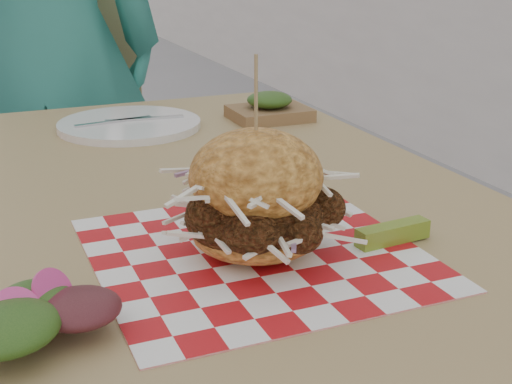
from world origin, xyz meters
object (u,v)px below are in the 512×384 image
sandwich (256,201)px  patio_table (192,239)px  diner (44,43)px  patio_chair (87,139)px

sandwich → patio_table: bearing=90.2°
patio_table → sandwich: size_ratio=5.34×
patio_table → diner: bearing=94.3°
diner → sandwich: bearing=106.3°
patio_chair → sandwich: (-0.03, -1.31, 0.26)m
diner → sandwich: size_ratio=7.44×
patio_table → sandwich: sandwich is taller
diner → patio_chair: diner is taller
patio_chair → patio_table: bearing=-76.2°
diner → patio_chair: (0.10, 0.08, -0.28)m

